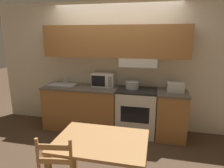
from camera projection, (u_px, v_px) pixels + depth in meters
ground_plane at (115, 124)px, 4.39m from camera, size 16.00×16.00×0.00m
wall_back at (116, 56)px, 3.96m from camera, size 5.20×0.38×2.55m
lower_counter_main at (82, 107)px, 4.14m from camera, size 1.51×0.62×0.90m
lower_counter_right_stub at (171, 115)px, 3.75m from camera, size 0.56×0.62×0.90m
stove_range at (136, 112)px, 3.90m from camera, size 0.74×0.58×0.90m
cooking_pot at (132, 85)px, 3.86m from camera, size 0.35×0.27×0.14m
microwave at (104, 80)px, 4.03m from camera, size 0.44×0.30×0.27m
toaster at (176, 87)px, 3.64m from camera, size 0.31×0.18×0.17m
sink_basin at (62, 85)px, 4.11m from camera, size 0.52×0.33×0.24m
dining_table at (101, 147)px, 2.35m from camera, size 1.07×0.77×0.72m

